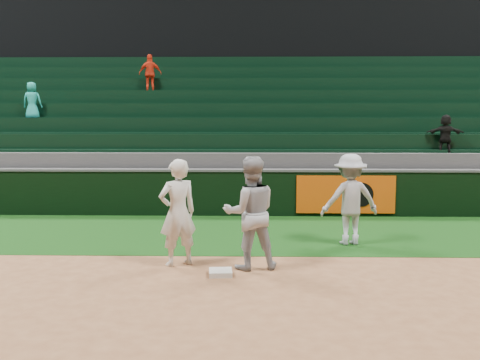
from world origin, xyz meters
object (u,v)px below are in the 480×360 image
first_baseman (178,213)px  baserunner (250,213)px  base_coach (350,199)px  first_base (221,273)px

first_baseman → baserunner: baserunner is taller
base_coach → baserunner: bearing=30.8°
baserunner → base_coach: (2.05, 1.81, -0.04)m
baserunner → base_coach: size_ratio=1.05×
first_baseman → base_coach: bearing=176.2°
first_base → baserunner: size_ratio=0.19×
first_base → baserunner: 1.15m
first_base → base_coach: base_coach is taller
first_baseman → base_coach: 3.72m
first_base → baserunner: bearing=40.7°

